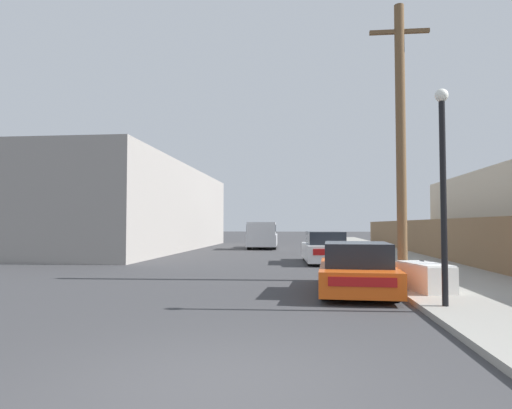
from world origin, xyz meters
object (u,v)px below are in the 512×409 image
Objects in this scene: car_parked_mid at (325,248)px; utility_pole at (401,136)px; street_lamp at (443,178)px; parked_sports_car_red at (356,269)px; pickup_truck at (262,236)px; discarded_fridge at (425,277)px.

car_parked_mid is 7.74m from utility_pole.
car_parked_mid is at bearing 99.08° from street_lamp.
car_parked_mid is (-0.39, 8.88, 0.07)m from parked_sports_car_red.
car_parked_mid is at bearing 107.53° from utility_pole.
street_lamp reaches higher than pickup_truck.
street_lamp reaches higher than discarded_fridge.
street_lamp is at bearing -92.62° from utility_pole.
utility_pole is at bearing -75.90° from car_parked_mid.
pickup_truck reaches higher than parked_sports_car_red.
pickup_truck is at bearing 104.93° from parked_sports_car_red.
utility_pole is (5.87, -18.00, 3.48)m from pickup_truck.
car_parked_mid is at bearing 95.76° from parked_sports_car_red.
street_lamp is (1.81, -11.34, 1.98)m from car_parked_mid.
pickup_truck is 23.65m from street_lamp.
parked_sports_car_red is 0.98× the size of car_parked_mid.
car_parked_mid is 0.56× the size of utility_pole.
street_lamp is (-0.22, -4.90, -1.79)m from utility_pole.
pickup_truck is at bearing 93.60° from discarded_fridge.
parked_sports_car_red is 4.83m from utility_pole.
utility_pole reaches higher than pickup_truck.
utility_pole is 5.22m from street_lamp.
utility_pole is (0.05, 2.71, 3.97)m from discarded_fridge.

